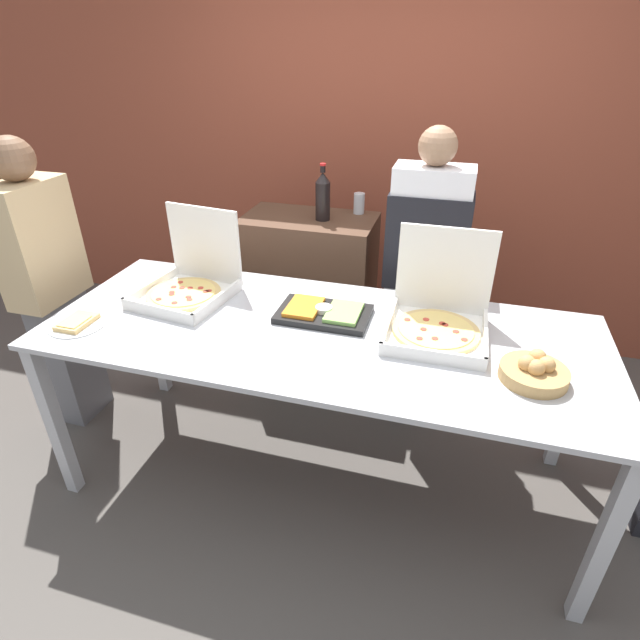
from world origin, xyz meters
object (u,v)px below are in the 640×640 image
at_px(veggie_tray, 324,313).
at_px(pizza_box_near_right, 189,282).
at_px(person_server_vest, 424,265).
at_px(bread_basket, 534,371).
at_px(soda_bottle, 323,196).
at_px(pizza_box_near_left, 438,316).
at_px(paper_plate_front_right, 77,323).
at_px(soda_can_silver, 359,203).
at_px(person_guest_plaid, 49,286).

bearing_deg(veggie_tray, pizza_box_near_right, 177.42).
distance_m(veggie_tray, person_server_vest, 0.75).
distance_m(bread_basket, soda_bottle, 1.57).
relative_size(pizza_box_near_left, paper_plate_front_right, 1.78).
xyz_separation_m(soda_can_silver, person_server_vest, (0.45, -0.35, -0.21)).
height_order(paper_plate_front_right, person_guest_plaid, person_guest_plaid).
relative_size(veggie_tray, bread_basket, 1.67).
distance_m(soda_bottle, person_guest_plaid, 1.58).
bearing_deg(soda_bottle, paper_plate_front_right, -124.10).
relative_size(pizza_box_near_right, person_server_vest, 0.29).
xyz_separation_m(person_server_vest, person_guest_plaid, (-1.92, -0.66, -0.08)).
relative_size(veggie_tray, person_guest_plaid, 0.26).
relative_size(paper_plate_front_right, person_guest_plaid, 0.15).
distance_m(bread_basket, person_guest_plaid, 2.43).
height_order(veggie_tray, bread_basket, bread_basket).
height_order(soda_can_silver, person_server_vest, person_server_vest).
relative_size(bread_basket, person_guest_plaid, 0.16).
bearing_deg(bread_basket, paper_plate_front_right, -176.07).
distance_m(pizza_box_near_left, soda_bottle, 1.12).
height_order(pizza_box_near_left, person_server_vest, person_server_vest).
height_order(pizza_box_near_right, person_guest_plaid, person_guest_plaid).
relative_size(pizza_box_near_right, bread_basket, 1.88).
xyz_separation_m(soda_bottle, soda_can_silver, (0.18, 0.18, -0.08)).
height_order(pizza_box_near_right, person_server_vest, person_server_vest).
bearing_deg(paper_plate_front_right, pizza_box_near_right, 50.02).
height_order(bread_basket, soda_bottle, soda_bottle).
bearing_deg(pizza_box_near_right, soda_can_silver, 63.66).
bearing_deg(soda_bottle, soda_can_silver, 44.93).
bearing_deg(soda_bottle, person_server_vest, -15.38).
xyz_separation_m(paper_plate_front_right, person_guest_plaid, (-0.49, 0.36, -0.05)).
height_order(bread_basket, person_guest_plaid, person_guest_plaid).
bearing_deg(pizza_box_near_right, person_guest_plaid, -169.49).
bearing_deg(pizza_box_near_left, pizza_box_near_right, 179.44).
relative_size(paper_plate_front_right, soda_bottle, 0.76).
xyz_separation_m(soda_bottle, person_server_vest, (0.63, -0.17, -0.29)).
xyz_separation_m(soda_bottle, person_guest_plaid, (-1.30, -0.83, -0.37)).
xyz_separation_m(pizza_box_near_right, soda_can_silver, (0.65, 0.96, 0.17)).
bearing_deg(bread_basket, person_server_vest, 119.21).
distance_m(pizza_box_near_left, person_server_vest, 0.64).
distance_m(veggie_tray, soda_bottle, 0.90).
bearing_deg(person_guest_plaid, pizza_box_near_right, 93.06).
distance_m(pizza_box_near_right, veggie_tray, 0.70).
xyz_separation_m(veggie_tray, soda_bottle, (-0.24, 0.82, 0.30)).
xyz_separation_m(bread_basket, soda_bottle, (-1.13, 1.06, 0.29)).
distance_m(pizza_box_near_left, veggie_tray, 0.51).
height_order(pizza_box_near_left, bread_basket, pizza_box_near_left).
distance_m(veggie_tray, soda_can_silver, 1.02).
height_order(pizza_box_near_right, veggie_tray, pizza_box_near_right).
height_order(person_server_vest, person_guest_plaid, person_server_vest).
xyz_separation_m(pizza_box_near_left, paper_plate_front_right, (-1.55, -0.39, -0.06)).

